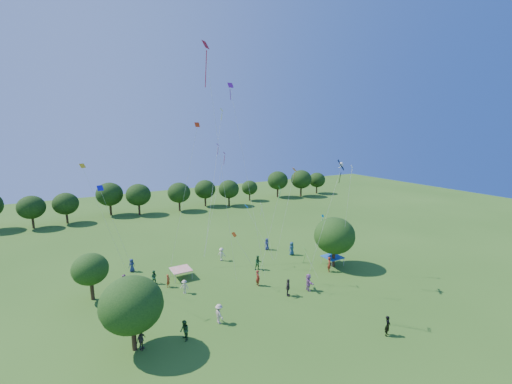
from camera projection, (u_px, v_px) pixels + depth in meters
The scene contains 41 objects.
ground at pixel (355, 378), 23.93m from camera, with size 160.00×160.00×0.00m, color #39651E.
near_tree_west at pixel (132, 305), 26.31m from camera, with size 4.85×4.85×6.04m.
near_tree_north at pixel (90, 269), 34.34m from camera, with size 3.54×3.54×4.88m.
near_tree_east at pixel (334, 236), 42.54m from camera, with size 5.07×5.07×6.34m.
treeline at pixel (148, 194), 69.67m from camera, with size 88.01×8.77×6.77m.
tent_red_stripe at pixel (181, 269), 39.79m from camera, with size 2.20×2.20×1.10m.
tent_blue at pixel (333, 257), 43.64m from camera, with size 2.20×2.20×1.10m.
man_in_black at pixel (388, 326), 28.73m from camera, with size 0.66×0.42×1.76m, color black.
crowd_person_0 at pixel (292, 248), 47.02m from camera, with size 0.92×0.50×1.86m, color navy.
crowd_person_1 at pixel (258, 278), 37.87m from camera, with size 0.67×0.43×1.80m, color maroon.
crowd_person_2 at pixel (184, 331), 28.05m from camera, with size 0.86×0.47×1.75m, color #204C21.
crowd_person_3 at pixel (221, 254), 45.03m from camera, with size 1.15×0.51×1.75m, color beige.
crowd_person_4 at pixel (141, 340), 26.93m from camera, with size 0.94×0.43×1.61m, color #433B35.
crowd_person_5 at pixel (124, 281), 37.25m from camera, with size 1.48×0.53×1.59m, color #874F77.
crowd_person_6 at pixel (132, 265), 41.56m from camera, with size 0.80×0.43×1.62m, color navy.
crowd_person_7 at pixel (329, 264), 41.54m from camera, with size 0.70×0.45×1.87m, color maroon.
crowd_person_8 at pixel (258, 263), 42.09m from camera, with size 0.90×0.49×1.82m, color #265A2B.
crowd_person_9 at pixel (184, 287), 36.09m from camera, with size 0.97×0.44×1.49m, color beige.
crowd_person_10 at pixel (288, 288), 35.50m from camera, with size 1.09×0.50×1.87m, color #38322D.
crowd_person_11 at pixel (308, 282), 36.74m from camera, with size 1.74×0.62×1.86m, color #A45FA2.
crowd_person_12 at pixel (267, 244), 49.08m from camera, with size 0.83×0.45×1.69m, color navy.
crowd_person_13 at pixel (168, 281), 37.50m from camera, with size 0.55×0.36×1.48m, color #9E3B1C.
crowd_person_14 at pixel (154, 277), 38.36m from camera, with size 0.77×0.42×1.56m, color #285F37.
crowd_person_15 at pixel (219, 314), 30.54m from camera, with size 1.18×0.53×1.80m, color #BFA999.
pirate_kite at pixel (341, 167), 36.05m from camera, with size 4.76×1.34×12.64m.
red_high_kite at pixel (212, 97), 30.07m from camera, with size 4.05×2.42×23.16m.
small_kite_0 at pixel (291, 184), 42.34m from camera, with size 3.34×1.03×11.09m.
small_kite_1 at pixel (237, 239), 36.62m from camera, with size 2.73×1.55×4.96m.
small_kite_2 at pixel (93, 190), 35.01m from camera, with size 3.85×1.60×12.46m.
small_kite_3 at pixel (306, 252), 37.87m from camera, with size 0.63×2.35×2.95m.
small_kite_4 at pixel (250, 214), 42.72m from camera, with size 2.19×3.78×6.49m.
small_kite_5 at pixel (239, 134), 34.81m from camera, with size 3.18×2.32×20.38m.
small_kite_6 at pixel (349, 191), 39.86m from camera, with size 0.84×0.59×11.74m.
small_kite_7 at pixel (322, 221), 48.67m from camera, with size 3.06×2.16×3.71m.
small_kite_8 at pixel (219, 178), 43.49m from camera, with size 4.06×1.74×12.96m.
small_kite_9 at pixel (190, 163), 36.61m from camera, with size 2.66×4.11×16.52m.
small_kite_10 at pixel (218, 143), 43.94m from camera, with size 4.50×3.65×18.46m.
small_kite_11 at pixel (277, 203), 37.37m from camera, with size 2.94×0.58×9.70m.
small_kite_12 at pixel (109, 210), 31.87m from camera, with size 3.41×3.01×10.87m.
small_kite_13 at pixel (215, 172), 43.55m from camera, with size 3.36×2.54×14.00m.
small_kite_14 at pixel (263, 216), 41.75m from camera, with size 1.06×1.58×6.94m.
Camera 1 is at (-16.47, -14.92, 17.24)m, focal length 24.00 mm.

